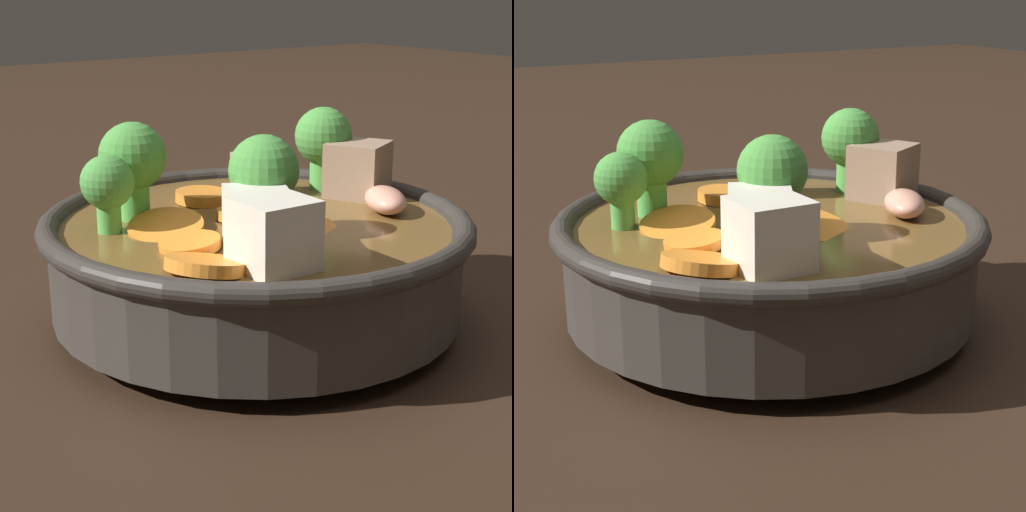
# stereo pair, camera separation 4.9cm
# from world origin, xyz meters

# --- Properties ---
(ground_plane) EXTENTS (3.00, 3.00, 0.00)m
(ground_plane) POSITION_xyz_m (0.00, 0.00, 0.00)
(ground_plane) COLOR black
(stirfry_bowl) EXTENTS (0.25, 0.25, 0.12)m
(stirfry_bowl) POSITION_xyz_m (0.00, -0.00, 0.04)
(stirfry_bowl) COLOR #38332D
(stirfry_bowl) RESTS_ON ground_plane
(napkin) EXTENTS (0.11, 0.08, 0.00)m
(napkin) POSITION_xyz_m (-0.03, -0.21, 0.00)
(napkin) COLOR #D16B84
(napkin) RESTS_ON ground_plane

